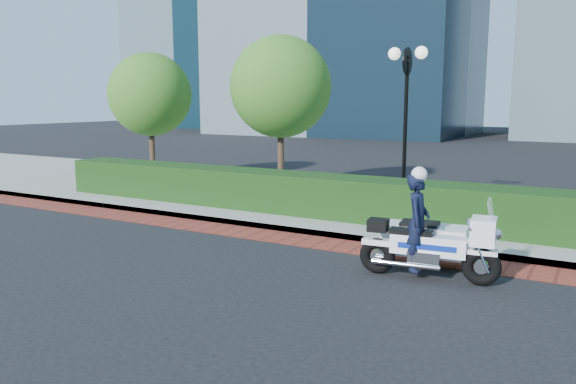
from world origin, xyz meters
The scene contains 8 objects.
ground centered at (0.00, 0.00, 0.00)m, with size 120.00×120.00×0.00m, color black.
brick_strip centered at (0.00, 1.50, 0.01)m, with size 60.00×1.00×0.01m, color maroon.
sidewalk centered at (0.00, 6.00, 0.07)m, with size 60.00×8.00×0.15m, color gray.
hedge_main centered at (0.00, 3.60, 0.65)m, with size 18.00×1.20×1.00m, color black.
lamppost centered at (1.00, 5.20, 2.96)m, with size 1.02×0.70×4.21m.
tree_a centered at (-9.00, 6.50, 3.22)m, with size 3.00×3.00×4.58m.
tree_b centered at (-3.50, 6.50, 3.43)m, with size 3.20×3.20×4.89m.
police_motorcycle centered at (2.94, 0.53, 0.66)m, with size 2.38×1.69×1.93m.
Camera 1 is at (5.57, -8.97, 3.01)m, focal length 35.00 mm.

